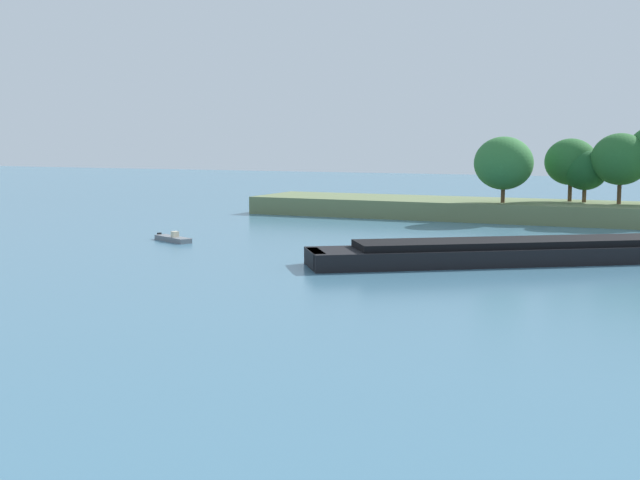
{
  "coord_description": "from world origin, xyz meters",
  "views": [
    {
      "loc": [
        28.29,
        -10.31,
        9.21
      ],
      "look_at": [
        0.07,
        51.63,
        1.2
      ],
      "focal_mm": 49.54,
      "sensor_mm": 36.0,
      "label": 1
    }
  ],
  "objects": [
    {
      "name": "treeline_island",
      "position": [
        20.39,
        87.55,
        3.52
      ],
      "size": [
        80.04,
        11.61,
        10.49
      ],
      "color": "#66754C",
      "rests_on": "ground"
    },
    {
      "name": "fishing_skiff",
      "position": [
        -15.56,
        54.59,
        0.24
      ],
      "size": [
        4.8,
        3.17,
        0.92
      ],
      "color": "slate",
      "rests_on": "ground"
    },
    {
      "name": "cargo_barge",
      "position": [
        16.43,
        54.93,
        0.95
      ],
      "size": [
        29.96,
        22.88,
        5.84
      ],
      "color": "black",
      "rests_on": "ground"
    }
  ]
}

